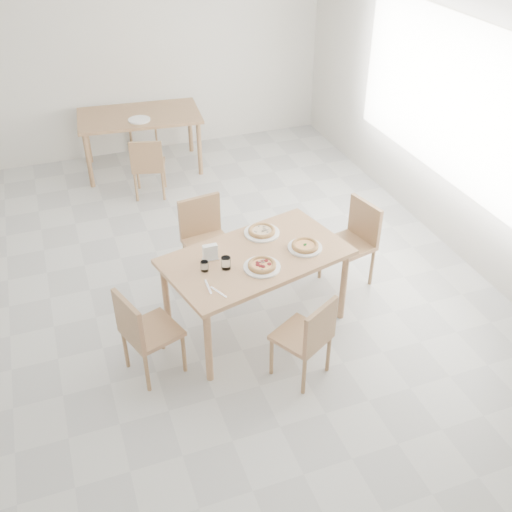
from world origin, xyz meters
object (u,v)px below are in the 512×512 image
object	(u,v)px
napkin_holder	(210,253)
chair_back_n	(135,109)
chair_north	(205,235)
plate_mushroom	(262,233)
tumbler_b	(205,266)
main_table	(256,263)
chair_back_s	(148,164)
chair_west	(143,330)
chair_south	(309,335)
second_table	(140,120)
plate_empty	(139,120)
pizza_margherita	(305,245)
plate_pepperoni	(262,267)
chair_east	(355,237)
pizza_mushroom	(262,231)
tumbler_a	(226,263)
plate_margherita	(305,248)
pizza_pepperoni	(262,265)

from	to	relation	value
napkin_holder	chair_back_n	bearing A→B (deg)	90.00
chair_north	plate_mushroom	world-z (taller)	chair_north
chair_back_n	tumbler_b	bearing A→B (deg)	-102.20
plate_mushroom	tumbler_b	xyz separation A→B (m)	(-0.63, -0.36, 0.03)
main_table	napkin_holder	distance (m)	0.41
chair_north	chair_back_s	xyz separation A→B (m)	(-0.19, 1.82, -0.05)
main_table	tumbler_b	distance (m)	0.49
main_table	chair_west	bearing A→B (deg)	-178.90
chair_south	second_table	distance (m)	4.27
main_table	tumbler_b	xyz separation A→B (m)	(-0.47, -0.06, 0.12)
tumbler_b	plate_empty	world-z (taller)	tumbler_b
chair_west	pizza_margherita	xyz separation A→B (m)	(1.47, 0.23, 0.31)
chair_north	plate_pepperoni	xyz separation A→B (m)	(0.20, -1.03, 0.26)
chair_east	plate_pepperoni	distance (m)	1.28
chair_east	napkin_holder	distance (m)	1.56
chair_north	pizza_mushroom	size ratio (longest dim) A/B	2.95
plate_empty	chair_south	bearing A→B (deg)	-82.74
chair_north	chair_west	world-z (taller)	chair_north
tumbler_b	chair_north	bearing A→B (deg)	74.61
second_table	chair_back_s	size ratio (longest dim) A/B	2.09
second_table	chair_east	bearing A→B (deg)	-60.10
main_table	tumbler_b	bearing A→B (deg)	174.11
main_table	plate_mushroom	world-z (taller)	plate_mushroom
chair_south	tumbler_a	bearing A→B (deg)	-84.57
plate_margherita	pizza_margherita	world-z (taller)	pizza_margherita
napkin_holder	chair_back_n	size ratio (longest dim) A/B	0.17
chair_west	plate_empty	distance (m)	3.63
main_table	chair_south	size ratio (longest dim) A/B	2.18
chair_back_n	plate_mushroom	bearing A→B (deg)	-93.54
napkin_holder	chair_south	bearing A→B (deg)	-54.83
pizza_pepperoni	plate_pepperoni	bearing A→B (deg)	-90.00
chair_north	pizza_margherita	distance (m)	1.13
tumbler_b	pizza_mushroom	bearing A→B (deg)	29.86
pizza_margherita	plate_empty	size ratio (longest dim) A/B	1.02
chair_south	plate_mushroom	size ratio (longest dim) A/B	2.46
second_table	chair_back_n	xyz separation A→B (m)	(0.07, 0.85, -0.16)
pizza_pepperoni	chair_west	bearing A→B (deg)	-175.16
chair_back_n	plate_empty	world-z (taller)	chair_back_n
chair_north	napkin_holder	size ratio (longest dim) A/B	5.83
chair_south	chair_back_s	world-z (taller)	chair_south
plate_margherita	chair_south	bearing A→B (deg)	-110.47
chair_north	plate_mushroom	distance (m)	0.71
main_table	second_table	size ratio (longest dim) A/B	1.05
chair_north	napkin_holder	distance (m)	0.85
pizza_mushroom	tumbler_b	xyz separation A→B (m)	(-0.63, -0.36, 0.01)
tumbler_a	napkin_holder	world-z (taller)	napkin_holder
chair_south	pizza_margherita	size ratio (longest dim) A/B	2.76
chair_east	pizza_margherita	distance (m)	0.84
main_table	chair_west	size ratio (longest dim) A/B	2.09
chair_east	plate_mushroom	size ratio (longest dim) A/B	2.66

